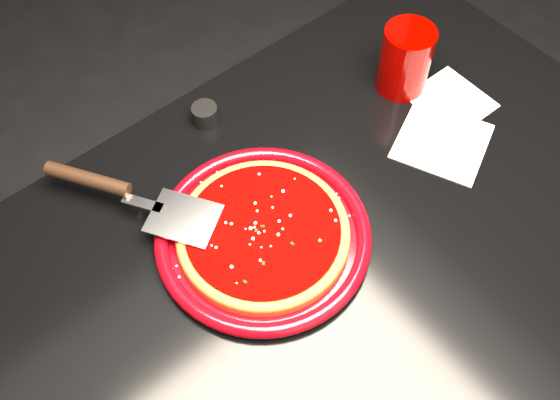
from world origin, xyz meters
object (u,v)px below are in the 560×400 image
object	(u,v)px
table	(320,324)
plate	(263,235)
cup	(405,60)
pizza_server	(133,195)
ramekin	(205,114)

from	to	relation	value
table	plate	size ratio (longest dim) A/B	3.50
plate	cup	world-z (taller)	cup
pizza_server	ramekin	distance (m)	0.22
pizza_server	ramekin	size ratio (longest dim) A/B	7.75
plate	cup	distance (m)	0.42
table	ramekin	xyz separation A→B (m)	(-0.01, 0.32, 0.39)
pizza_server	cup	world-z (taller)	cup
cup	ramekin	xyz separation A→B (m)	(-0.33, 0.16, -0.05)
table	pizza_server	world-z (taller)	pizza_server
plate	ramekin	distance (m)	0.27
table	cup	world-z (taller)	cup
table	pizza_server	bearing A→B (deg)	131.63
table	plate	bearing A→B (deg)	144.38
plate	pizza_server	xyz separation A→B (m)	(-0.12, 0.17, 0.03)
plate	pizza_server	distance (m)	0.22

